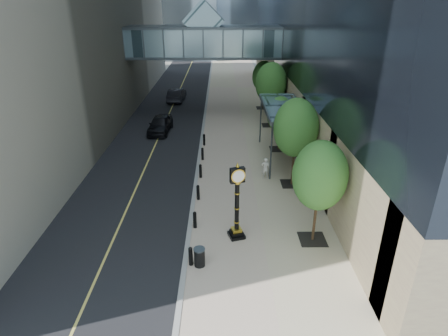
{
  "coord_description": "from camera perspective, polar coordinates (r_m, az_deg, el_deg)",
  "views": [
    {
      "loc": [
        -1.23,
        -13.44,
        11.76
      ],
      "look_at": [
        -1.07,
        5.81,
        2.97
      ],
      "focal_mm": 30.0,
      "sensor_mm": 36.0,
      "label": 1
    }
  ],
  "objects": [
    {
      "name": "street_trees",
      "position": [
        30.73,
        8.71,
        9.44
      ],
      "size": [
        3.02,
        28.65,
        6.21
      ],
      "color": "black",
      "rests_on": "sidewalk"
    },
    {
      "name": "bollard_row",
      "position": [
        25.15,
        -3.77,
        -2.09
      ],
      "size": [
        0.2,
        16.2,
        0.9
      ],
      "color": "black",
      "rests_on": "sidewalk"
    },
    {
      "name": "car_near",
      "position": [
        36.26,
        -9.7,
        6.61
      ],
      "size": [
        2.18,
        4.76,
        1.58
      ],
      "primitive_type": "imported",
      "rotation": [
        0.0,
        0.0,
        -0.07
      ],
      "color": "black",
      "rests_on": "road"
    },
    {
      "name": "sidewalk",
      "position": [
        54.76,
        1.92,
        12.16
      ],
      "size": [
        8.0,
        180.0,
        0.06
      ],
      "primitive_type": "cube",
      "color": "tan",
      "rests_on": "ground"
    },
    {
      "name": "pedestrian",
      "position": [
        26.4,
        6.34,
        -0.03
      ],
      "size": [
        0.62,
        0.44,
        1.58
      ],
      "primitive_type": "imported",
      "rotation": [
        0.0,
        0.0,
        3.03
      ],
      "color": "beige",
      "rests_on": "sidewalk"
    },
    {
      "name": "skywalk",
      "position": [
        41.68,
        -3.07,
        18.93
      ],
      "size": [
        17.0,
        4.2,
        5.8
      ],
      "color": "slate",
      "rests_on": "ground"
    },
    {
      "name": "trash_bin",
      "position": [
        18.3,
        -3.76,
        -13.46
      ],
      "size": [
        0.63,
        0.63,
        0.9
      ],
      "primitive_type": "cylinder",
      "rotation": [
        0.0,
        0.0,
        -0.24
      ],
      "color": "black",
      "rests_on": "sidewalk"
    },
    {
      "name": "street_clock",
      "position": [
        19.45,
        1.98,
        -5.94
      ],
      "size": [
        0.99,
        0.99,
        4.23
      ],
      "rotation": [
        0.0,
        0.0,
        0.3
      ],
      "color": "black",
      "rests_on": "sidewalk"
    },
    {
      "name": "ground",
      "position": [
        17.9,
        3.75,
        -16.59
      ],
      "size": [
        320.0,
        320.0,
        0.0
      ],
      "primitive_type": "plane",
      "color": "gray",
      "rests_on": "ground"
    },
    {
      "name": "car_far",
      "position": [
        47.48,
        -7.22,
        11.02
      ],
      "size": [
        2.03,
        4.92,
        1.58
      ],
      "primitive_type": "imported",
      "rotation": [
        0.0,
        0.0,
        3.07
      ],
      "color": "black",
      "rests_on": "road"
    },
    {
      "name": "entrance_canopy",
      "position": [
        28.85,
        9.05,
        9.03
      ],
      "size": [
        3.0,
        8.0,
        4.38
      ],
      "color": "#383F44",
      "rests_on": "ground"
    },
    {
      "name": "road",
      "position": [
        55.02,
        -6.63,
        12.05
      ],
      "size": [
        8.0,
        180.0,
        0.02
      ],
      "primitive_type": "cube",
      "color": "black",
      "rests_on": "ground"
    },
    {
      "name": "curb",
      "position": [
        54.74,
        -2.37,
        12.15
      ],
      "size": [
        0.25,
        180.0,
        0.07
      ],
      "primitive_type": "cube",
      "color": "gray",
      "rests_on": "ground"
    }
  ]
}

